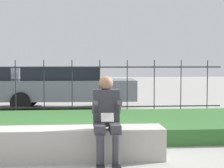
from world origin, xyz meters
TOP-DOWN VIEW (x-y plane):
  - ground_plane at (0.00, 0.00)m, footprint 60.00×60.00m
  - stone_bench at (-0.11, 0.00)m, footprint 3.18×0.56m
  - person_seated_reader at (0.58, -0.32)m, footprint 0.42×0.73m
  - grass_berm at (0.00, 2.14)m, footprint 9.97×2.89m
  - iron_fence at (-0.00, 4.09)m, footprint 7.97×0.03m
  - car_parked_center at (-0.22, 6.23)m, footprint 4.33×1.96m

SIDE VIEW (x-z plane):
  - ground_plane at x=0.00m, z-range 0.00..0.00m
  - grass_berm at x=0.00m, z-range 0.00..0.30m
  - stone_bench at x=-0.11m, z-range -0.03..0.47m
  - person_seated_reader at x=0.58m, z-range 0.07..1.36m
  - car_parked_center at x=-0.22m, z-range 0.05..1.39m
  - iron_fence at x=0.00m, z-range 0.04..1.58m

